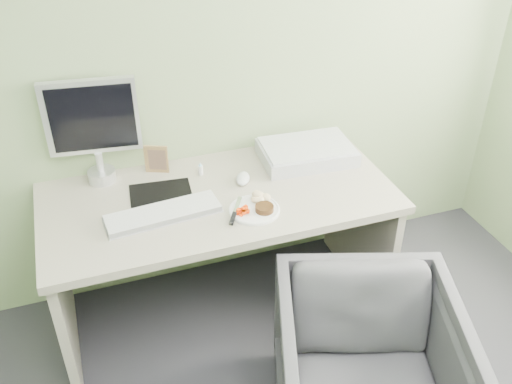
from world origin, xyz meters
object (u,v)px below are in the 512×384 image
object	(u,v)px
monitor	(93,126)
desk_chair	(366,369)
desk	(220,227)
plate	(254,210)
scanner	(307,153)

from	to	relation	value
monitor	desk_chair	size ratio (longest dim) A/B	0.69
desk	plate	xyz separation A→B (m)	(0.11, -0.17, 0.19)
desk	desk_chair	bearing A→B (deg)	-65.86
desk	desk_chair	size ratio (longest dim) A/B	2.22
desk_chair	scanner	bearing A→B (deg)	100.03
scanner	desk	bearing A→B (deg)	-158.22
scanner	monitor	size ratio (longest dim) A/B	0.91
desk	plate	size ratio (longest dim) A/B	7.16
scanner	monitor	bearing A→B (deg)	175.15
scanner	desk_chair	distance (m)	1.08
desk_chair	desk	bearing A→B (deg)	132.28
desk	scanner	world-z (taller)	scanner
desk	desk_chair	distance (m)	0.92
desk	plate	world-z (taller)	plate
plate	monitor	distance (m)	0.82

